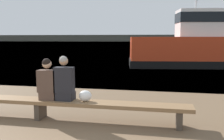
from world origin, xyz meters
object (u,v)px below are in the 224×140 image
Objects in this scene: person_right at (64,81)px; person_left at (48,82)px; bench_main at (40,103)px; tugboat_red at (193,49)px; shopping_bag at (85,96)px.

person_left is at bearing 179.93° from person_right.
bench_main is 0.79× the size of tugboat_red.
bench_main is 6.74× the size of person_right.
tugboat_red reaches higher than person_left.
shopping_bag is 0.03× the size of tugboat_red.
tugboat_red is (3.81, 12.23, 0.62)m from shopping_bag.
bench_main is at bearing 149.84° from tugboat_red.
shopping_bag is (1.11, 0.02, 0.21)m from bench_main.
shopping_bag is at bearing 1.45° from person_left.
tugboat_red reaches higher than shopping_bag.
person_left is at bearing -0.53° from bench_main.
bench_main is at bearing 179.47° from person_left.
shopping_bag is at bearing 2.74° from person_right.
tugboat_red is (4.91, 12.25, 0.82)m from bench_main.
shopping_bag is at bearing 1.08° from bench_main.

